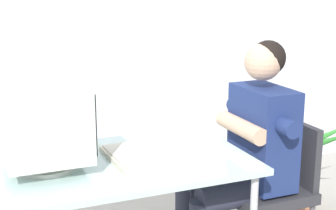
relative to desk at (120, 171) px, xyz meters
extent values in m
cylinder|color=#B7B7BC|center=(0.56, 0.32, -0.33)|extent=(0.04, 0.04, 0.70)
cube|color=silver|center=(0.00, 0.00, 0.04)|extent=(1.23, 0.76, 0.03)
cylinder|color=silver|center=(-0.34, 0.01, 0.07)|extent=(0.26, 0.26, 0.02)
cylinder|color=silver|center=(-0.34, 0.01, 0.10)|extent=(0.06, 0.06, 0.04)
cube|color=silver|center=(-0.34, 0.01, 0.29)|extent=(0.37, 0.39, 0.34)
cube|color=black|center=(-0.15, 0.01, 0.29)|extent=(0.01, 0.33, 0.28)
cube|color=beige|center=(0.03, -0.02, 0.07)|extent=(0.17, 0.42, 0.02)
cube|color=beige|center=(0.03, -0.02, 0.08)|extent=(0.15, 0.38, 0.01)
cylinder|color=#4C4C51|center=(1.03, 0.22, -0.48)|extent=(0.03, 0.03, 0.40)
cube|color=#2D2D33|center=(0.84, 0.03, -0.25)|extent=(0.45, 0.45, 0.06)
cube|color=#2D2D33|center=(1.04, 0.03, -0.04)|extent=(0.04, 0.40, 0.35)
cube|color=navy|center=(0.82, 0.03, 0.07)|extent=(0.22, 0.39, 0.54)
sphere|color=tan|center=(0.80, 0.03, 0.48)|extent=(0.20, 0.20, 0.20)
sphere|color=black|center=(0.83, 0.03, 0.50)|extent=(0.19, 0.19, 0.19)
cylinder|color=#262838|center=(0.61, -0.06, -0.20)|extent=(0.42, 0.14, 0.14)
cylinder|color=#262838|center=(0.61, 0.12, -0.20)|extent=(0.42, 0.14, 0.14)
cylinder|color=navy|center=(0.80, -0.20, 0.19)|extent=(0.09, 0.14, 0.09)
cylinder|color=navy|center=(0.80, 0.25, 0.19)|extent=(0.09, 0.14, 0.09)
cylinder|color=tan|center=(0.68, 0.03, 0.14)|extent=(0.09, 0.39, 0.09)
cylinder|color=#9E6647|center=(1.40, 0.51, -0.54)|extent=(0.31, 0.31, 0.28)
cylinder|color=brown|center=(1.40, 0.51, -0.31)|extent=(0.04, 0.04, 0.16)
cone|color=#31832F|center=(1.59, 0.47, -0.16)|extent=(0.51, 0.19, 0.27)
cone|color=#31832F|center=(1.52, 0.65, -0.14)|extent=(0.33, 0.44, 0.35)
cone|color=#31832F|center=(1.31, 0.62, -0.09)|extent=(0.28, 0.36, 0.46)
cone|color=#31832F|center=(1.25, 0.50, -0.09)|extent=(0.42, 0.09, 0.42)
cone|color=#31832F|center=(1.32, 0.35, -0.12)|extent=(0.25, 0.45, 0.39)
cone|color=#31832F|center=(1.50, 0.35, -0.15)|extent=(0.28, 0.47, 0.35)
camera|label=1|loc=(-0.65, -2.17, 0.89)|focal=53.30mm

